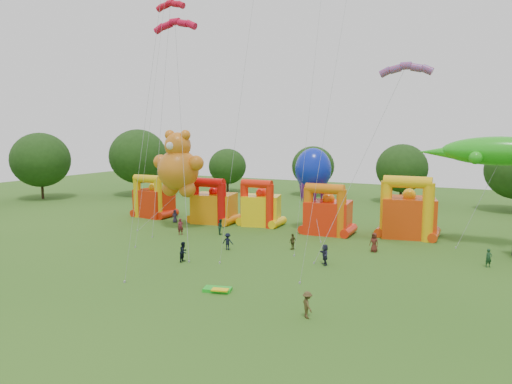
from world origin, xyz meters
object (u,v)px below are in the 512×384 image
at_px(octopus_kite, 314,192).
at_px(bouncy_castle_0, 153,201).
at_px(teddy_bear_kite, 173,178).
at_px(bouncy_castle_2, 261,208).
at_px(gecko_kite, 492,172).
at_px(spectator_0, 175,216).
at_px(spectator_4, 293,242).

bearing_deg(octopus_kite, bouncy_castle_0, -178.95).
distance_m(bouncy_castle_0, teddy_bear_kite, 9.54).
bearing_deg(bouncy_castle_2, teddy_bear_kite, -143.88).
bearing_deg(gecko_kite, bouncy_castle_0, -177.74).
xyz_separation_m(bouncy_castle_2, gecko_kite, (25.11, 0.34, 5.37)).
height_order(bouncy_castle_0, teddy_bear_kite, teddy_bear_kite).
height_order(bouncy_castle_2, spectator_0, bouncy_castle_2).
height_order(teddy_bear_kite, octopus_kite, teddy_bear_kite).
relative_size(bouncy_castle_0, octopus_kite, 0.60).
xyz_separation_m(spectator_0, spectator_4, (18.64, -6.09, -0.03)).
xyz_separation_m(teddy_bear_kite, spectator_0, (-2.11, 3.01, -5.28)).
bearing_deg(teddy_bear_kite, octopus_kite, 18.83).
bearing_deg(spectator_4, bouncy_castle_0, -90.05).
xyz_separation_m(bouncy_castle_2, spectator_0, (-10.63, -3.21, -1.41)).
height_order(octopus_kite, spectator_0, octopus_kite).
distance_m(bouncy_castle_2, gecko_kite, 25.67).
bearing_deg(spectator_4, spectator_0, -89.41).
bearing_deg(bouncy_castle_2, spectator_4, -49.27).
relative_size(bouncy_castle_2, spectator_0, 3.54).
bearing_deg(bouncy_castle_0, teddy_bear_kite, -34.65).
bearing_deg(teddy_bear_kite, bouncy_castle_2, 36.12).
xyz_separation_m(bouncy_castle_0, teddy_bear_kite, (7.17, -4.96, 3.86)).
distance_m(bouncy_castle_2, spectator_0, 11.20).
xyz_separation_m(octopus_kite, spectator_0, (-17.88, -2.37, -3.90)).
relative_size(bouncy_castle_0, teddy_bear_kite, 0.49).
distance_m(bouncy_castle_0, bouncy_castle_2, 15.75).
distance_m(octopus_kite, spectator_4, 9.35).
bearing_deg(octopus_kite, spectator_0, -172.45).
distance_m(bouncy_castle_0, octopus_kite, 23.08).
bearing_deg(bouncy_castle_2, spectator_0, -163.19).
distance_m(teddy_bear_kite, octopus_kite, 16.72).
bearing_deg(spectator_0, spectator_4, -40.76).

